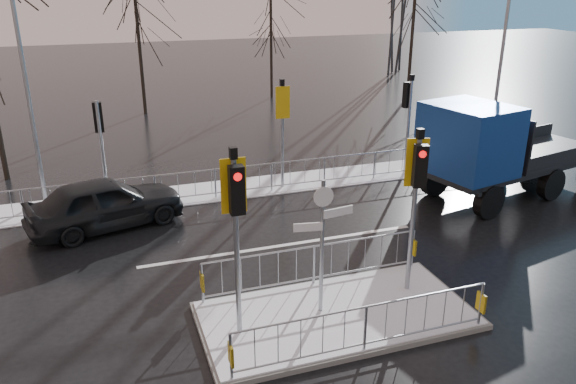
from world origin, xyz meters
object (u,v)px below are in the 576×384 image
object	(u,v)px
car_far_lane	(105,203)
street_lamp_left	(26,67)
traffic_island	(336,303)
street_lamp_right	(504,52)
flatbed_truck	(489,149)

from	to	relation	value
car_far_lane	street_lamp_left	distance (m)	4.99
traffic_island	street_lamp_left	world-z (taller)	street_lamp_left
traffic_island	car_far_lane	size ratio (longest dim) A/B	1.32
street_lamp_right	street_lamp_left	bearing A→B (deg)	176.63
traffic_island	car_far_lane	world-z (taller)	traffic_island
car_far_lane	flatbed_truck	distance (m)	12.33
flatbed_truck	street_lamp_right	size ratio (longest dim) A/B	0.96
traffic_island	flatbed_truck	bearing A→B (deg)	33.07
car_far_lane	street_lamp_right	size ratio (longest dim) A/B	0.57
street_lamp_right	street_lamp_left	distance (m)	17.03
flatbed_truck	street_lamp_left	xyz separation A→B (m)	(-14.01, 4.55, 2.70)
car_far_lane	street_lamp_left	size ratio (longest dim) A/B	0.56
traffic_island	street_lamp_left	bearing A→B (deg)	124.07
flatbed_truck	street_lamp_right	xyz separation A→B (m)	(3.00, 3.55, 2.60)
car_far_lane	street_lamp_left	xyz separation A→B (m)	(-1.84, 2.77, 3.71)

